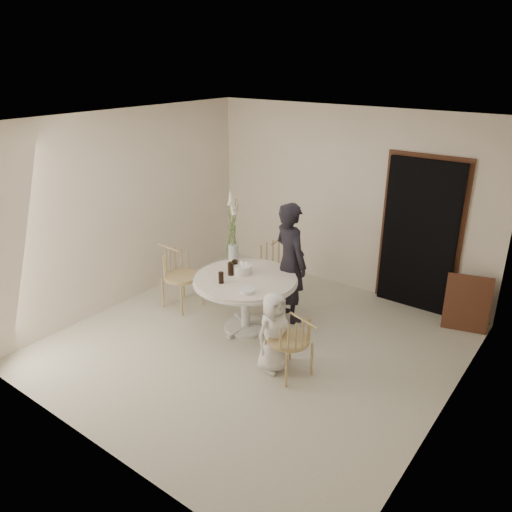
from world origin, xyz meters
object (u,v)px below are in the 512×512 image
Objects in this scene: table at (245,286)px; girl at (290,262)px; birthday_cake at (242,269)px; chair_left at (176,269)px; chair_far at (275,261)px; flower_vase at (233,233)px; chair_right at (296,338)px; boy at (274,332)px.

girl reaches higher than table.
table is 5.50× the size of birthday_cake.
chair_far is at bearing -39.67° from chair_left.
table is 0.22m from birthday_cake.
girl reaches higher than chair_left.
chair_far is at bearing 73.11° from flower_vase.
flower_vase is at bearing -61.90° from chair_left.
birthday_cake is at bearing -100.28° from chair_right.
chair_right is at bearing -76.71° from boy.
chair_far is 0.53× the size of girl.
boy is 1.15m from birthday_cake.
girl is (0.29, 0.59, 0.20)m from table.
flower_vase is (-1.26, 0.85, 0.67)m from boy.
chair_far is 0.86× the size of flower_vase.
girl is 0.86m from flower_vase.
birthday_cake is 0.55m from flower_vase.
boy is at bearing -33.90° from flower_vase.
girl is at bearing 52.12° from birthday_cake.
boy is 1.67m from flower_vase.
table is at bearing -83.02° from chair_far.
boy is (0.52, -1.13, -0.34)m from girl.
boy is (2.03, -0.50, -0.07)m from chair_left.
flower_vase reaches higher than chair_right.
girl is (1.51, 0.63, 0.26)m from chair_left.
table is at bearing 69.56° from boy.
flower_vase reaches higher than girl.
chair_far is at bearing 98.14° from birthday_cake.
birthday_cake is (-0.92, 0.61, 0.31)m from boy.
flower_vase is (-0.21, -0.69, 0.59)m from chair_far.
birthday_cake is (-0.11, 0.07, 0.17)m from table.
chair_right reaches higher than table.
girl reaches higher than birthday_cake.
chair_right is 1.38m from birthday_cake.
flower_vase is (-0.34, 0.24, 0.36)m from birthday_cake.
chair_far is 1.43m from chair_left.
boy is (0.81, -0.54, -0.14)m from table.
birthday_cake reaches higher than chair_left.
table is 0.98m from boy.
flower_vase reaches higher than chair_far.
chair_left is 1.66m from girl.
chair_right is at bearing -28.60° from flower_vase.
girl is at bearing 37.80° from boy.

